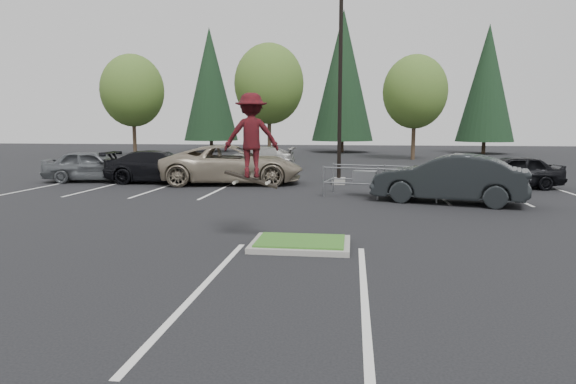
# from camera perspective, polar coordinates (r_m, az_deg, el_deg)

# --- Properties ---
(ground) EXTENTS (120.00, 120.00, 0.00)m
(ground) POSITION_cam_1_polar(r_m,az_deg,el_deg) (10.89, 1.51, -6.50)
(ground) COLOR black
(ground) RESTS_ON ground
(grass_median) EXTENTS (2.20, 1.60, 0.16)m
(grass_median) POSITION_cam_1_polar(r_m,az_deg,el_deg) (10.88, 1.51, -6.11)
(grass_median) COLOR gray
(grass_median) RESTS_ON ground
(stall_lines) EXTENTS (22.62, 17.60, 0.01)m
(stall_lines) POSITION_cam_1_polar(r_m,az_deg,el_deg) (16.92, -0.86, -1.35)
(stall_lines) COLOR silver
(stall_lines) RESTS_ON ground
(light_pole) EXTENTS (0.70, 0.60, 10.12)m
(light_pole) POSITION_cam_1_polar(r_m,az_deg,el_deg) (22.58, 6.19, 12.49)
(light_pole) COLOR gray
(light_pole) RESTS_ON ground
(decid_a) EXTENTS (5.44, 5.44, 8.91)m
(decid_a) POSITION_cam_1_polar(r_m,az_deg,el_deg) (44.91, -17.93, 11.11)
(decid_a) COLOR #38281C
(decid_a) RESTS_ON ground
(decid_b) EXTENTS (5.89, 5.89, 9.64)m
(decid_b) POSITION_cam_1_polar(r_m,az_deg,el_deg) (41.78, -2.26, 12.38)
(decid_b) COLOR #38281C
(decid_b) RESTS_ON ground
(decid_c) EXTENTS (5.12, 5.12, 8.38)m
(decid_c) POSITION_cam_1_polar(r_m,az_deg,el_deg) (40.70, 14.79, 11.14)
(decid_c) COLOR #38281C
(decid_c) RESTS_ON ground
(conif_a) EXTENTS (5.72, 5.72, 13.00)m
(conif_a) POSITION_cam_1_polar(r_m,az_deg,el_deg) (52.90, -9.21, 12.47)
(conif_a) COLOR #38281C
(conif_a) RESTS_ON ground
(conif_b) EXTENTS (6.38, 6.38, 14.50)m
(conif_b) POSITION_cam_1_polar(r_m,az_deg,el_deg) (51.27, 6.54, 13.51)
(conif_b) COLOR #38281C
(conif_b) RESTS_ON ground
(conif_c) EXTENTS (5.50, 5.50, 12.50)m
(conif_c) POSITION_cam_1_polar(r_m,az_deg,el_deg) (51.80, 22.52, 11.81)
(conif_c) COLOR #38281C
(conif_c) RESTS_ON ground
(cart_corral) EXTENTS (4.44, 2.40, 1.19)m
(cart_corral) POSITION_cam_1_polar(r_m,az_deg,el_deg) (18.72, 9.56, 1.73)
(cart_corral) COLOR gray
(cart_corral) RESTS_ON ground
(skateboarder) EXTENTS (1.37, 0.96, 2.19)m
(skateboarder) POSITION_cam_1_polar(r_m,az_deg,el_deg) (11.15, -4.40, 6.62)
(skateboarder) COLOR black
(skateboarder) RESTS_ON ground
(car_l_tan) EXTENTS (6.97, 3.99, 1.83)m
(car_l_tan) POSITION_cam_1_polar(r_m,az_deg,el_deg) (22.77, -6.68, 3.27)
(car_l_tan) COLOR gray
(car_l_tan) RESTS_ON ground
(car_l_black) EXTENTS (5.42, 2.47, 1.54)m
(car_l_black) POSITION_cam_1_polar(r_m,az_deg,el_deg) (23.89, -14.84, 2.92)
(car_l_black) COLOR black
(car_l_black) RESTS_ON ground
(car_l_grey) EXTENTS (4.82, 2.70, 1.55)m
(car_l_grey) POSITION_cam_1_polar(r_m,az_deg,el_deg) (25.43, -22.16, 2.90)
(car_l_grey) COLOR #52565B
(car_l_grey) RESTS_ON ground
(car_r_charc) EXTENTS (5.52, 3.20, 1.72)m
(car_r_charc) POSITION_cam_1_polar(r_m,az_deg,el_deg) (17.91, 18.48, 1.52)
(car_r_charc) COLOR black
(car_r_charc) RESTS_ON ground
(car_r_black) EXTENTS (4.40, 2.11, 1.45)m
(car_r_black) POSITION_cam_1_polar(r_m,az_deg,el_deg) (23.13, 24.93, 2.19)
(car_r_black) COLOR black
(car_r_black) RESTS_ON ground
(car_far_silver) EXTENTS (4.85, 2.01, 1.40)m
(car_far_silver) POSITION_cam_1_polar(r_m,az_deg,el_deg) (31.51, -3.58, 4.15)
(car_far_silver) COLOR #9D9D98
(car_far_silver) RESTS_ON ground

